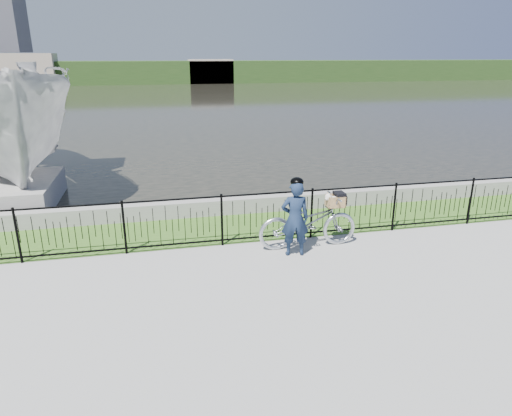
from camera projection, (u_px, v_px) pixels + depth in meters
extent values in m
plane|color=gray|center=(288.00, 273.00, 8.56)|extent=(120.00, 120.00, 0.00)
cube|color=#3A631F|center=(257.00, 225.00, 10.97)|extent=(60.00, 2.00, 0.01)
plane|color=#27251D|center=(179.00, 102.00, 39.07)|extent=(120.00, 120.00, 0.00)
cube|color=gray|center=(249.00, 205.00, 11.83)|extent=(60.00, 0.30, 0.40)
cube|color=#28431A|center=(166.00, 72.00, 63.54)|extent=(120.00, 6.00, 3.00)
cube|color=#A49684|center=(23.00, 70.00, 57.81)|extent=(8.00, 4.00, 4.00)
cube|color=#A49684|center=(211.00, 71.00, 63.36)|extent=(6.00, 3.00, 3.20)
imported|color=#B7BCC4|center=(308.00, 222.00, 9.59)|extent=(2.12, 0.74, 1.11)
cube|color=black|center=(335.00, 206.00, 9.62)|extent=(0.38, 0.18, 0.02)
cube|color=#9F7A4A|center=(335.00, 206.00, 9.61)|extent=(0.37, 0.27, 0.01)
cube|color=#9F7A4A|center=(333.00, 199.00, 9.69)|extent=(0.37, 0.02, 0.25)
cube|color=#9F7A4A|center=(338.00, 203.00, 9.46)|extent=(0.37, 0.02, 0.25)
cube|color=#9F7A4A|center=(343.00, 200.00, 9.61)|extent=(0.02, 0.27, 0.25)
cube|color=#9F7A4A|center=(327.00, 201.00, 9.54)|extent=(0.02, 0.27, 0.25)
cube|color=black|center=(339.00, 194.00, 9.54)|extent=(0.21, 0.29, 0.06)
cube|color=black|center=(344.00, 199.00, 9.61)|extent=(0.02, 0.29, 0.20)
ellipsoid|color=silver|center=(334.00, 201.00, 9.57)|extent=(0.31, 0.22, 0.20)
sphere|color=silver|center=(328.00, 197.00, 9.49)|extent=(0.15, 0.15, 0.15)
sphere|color=silver|center=(326.00, 199.00, 9.47)|extent=(0.07, 0.07, 0.07)
sphere|color=black|center=(325.00, 199.00, 9.46)|extent=(0.02, 0.02, 0.02)
cone|color=#93623D|center=(328.00, 193.00, 9.53)|extent=(0.06, 0.08, 0.08)
cone|color=#93623D|center=(330.00, 195.00, 9.44)|extent=(0.06, 0.08, 0.08)
imported|color=#16243D|center=(295.00, 219.00, 9.14)|extent=(0.61, 0.45, 1.56)
ellipsoid|color=black|center=(296.00, 182.00, 8.90)|extent=(0.26, 0.29, 0.18)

